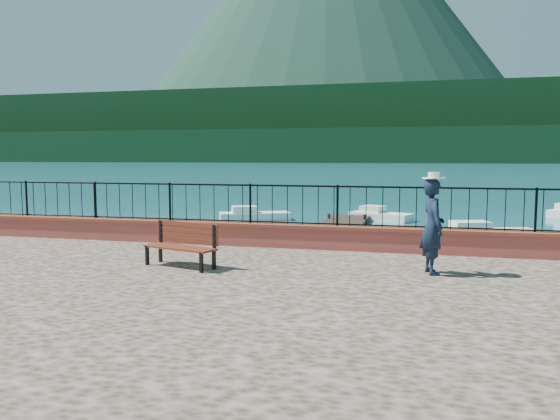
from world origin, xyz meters
The scene contains 15 objects.
ground centered at (0.00, 0.00, 0.00)m, with size 2000.00×2000.00×0.00m, color #19596B.
parapet centered at (0.00, 3.70, 1.49)m, with size 28.00×0.46×0.58m, color #AE503F.
railing centered at (0.00, 3.70, 2.25)m, with size 27.00×0.05×0.95m, color black.
dock centered at (-2.00, 12.00, 0.15)m, with size 2.00×16.00×0.30m, color #2D231C.
far_forest centered at (0.00, 300.00, 9.00)m, with size 900.00×60.00×18.00m, color black.
foothills centered at (0.00, 360.00, 22.00)m, with size 900.00×120.00×44.00m, color black.
volcano centered at (-120.00, 700.00, 190.00)m, with size 560.00×560.00×380.00m, color #142D23.
park_bench centered at (-3.07, 0.83, 1.47)m, with size 1.69×0.98×0.89m.
person centered at (1.87, 1.45, 2.11)m, with size 0.67×0.44×1.83m, color black.
hat centered at (1.87, 1.45, 3.09)m, with size 0.44×0.44×0.12m, color white.
boat_0 centered at (-5.31, 11.57, 0.40)m, with size 3.91×1.30×0.80m, color white.
boat_1 centered at (4.55, 10.52, 0.40)m, with size 3.40×1.30×0.80m, color silver.
boat_2 centered at (4.23, 14.51, 0.40)m, with size 4.21×1.30×0.80m, color silver.
boat_3 centered at (-7.08, 18.76, 0.40)m, with size 3.75×1.30×0.80m, color silver.
boat_4 centered at (-0.46, 20.32, 0.40)m, with size 3.28×1.30×0.80m, color white.
Camera 1 is at (1.66, -9.28, 3.45)m, focal length 35.00 mm.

